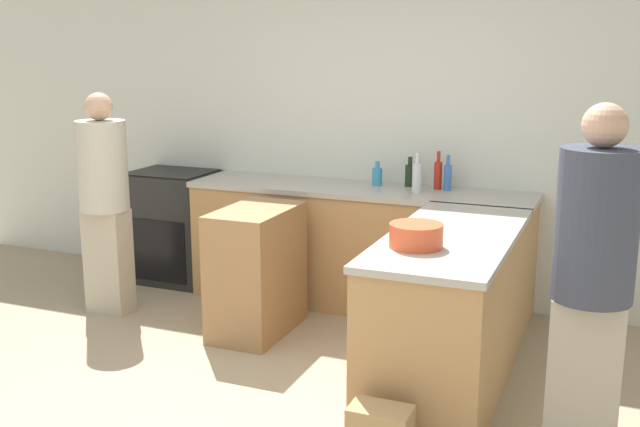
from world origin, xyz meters
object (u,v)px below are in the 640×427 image
at_px(water_bottle_blue, 448,177).
at_px(person_by_range, 104,197).
at_px(wine_bottle_dark, 410,175).
at_px(dish_soap_bottle, 377,176).
at_px(mixing_bowl, 416,236).
at_px(island_table, 257,271).
at_px(person_at_peninsula, 592,277).
at_px(vinegar_bottle_clear, 417,177).
at_px(range_oven, 173,226).
at_px(hot_sauce_bottle, 438,174).

height_order(water_bottle_blue, person_by_range, person_by_range).
relative_size(wine_bottle_dark, dish_soap_bottle, 1.21).
distance_m(mixing_bowl, person_by_range, 2.61).
xyz_separation_m(island_table, person_by_range, (-1.21, -0.06, 0.45)).
distance_m(mixing_bowl, person_at_peninsula, 0.93).
bearing_deg(dish_soap_bottle, vinegar_bottle_clear, -23.34).
relative_size(mixing_bowl, person_at_peninsula, 0.16).
xyz_separation_m(island_table, person_at_peninsula, (2.21, -0.93, 0.49)).
xyz_separation_m(mixing_bowl, wine_bottle_dark, (-0.51, 1.69, 0.03)).
distance_m(range_oven, mixing_bowl, 3.01).
height_order(vinegar_bottle_clear, hot_sauce_bottle, vinegar_bottle_clear).
xyz_separation_m(vinegar_bottle_clear, hot_sauce_bottle, (0.11, 0.18, -0.00)).
relative_size(hot_sauce_bottle, person_by_range, 0.17).
bearing_deg(dish_soap_bottle, hot_sauce_bottle, 3.80).
height_order(range_oven, person_by_range, person_by_range).
height_order(vinegar_bottle_clear, person_at_peninsula, person_at_peninsula).
bearing_deg(person_at_peninsula, person_by_range, 165.75).
distance_m(hot_sauce_bottle, person_by_range, 2.47).
relative_size(range_oven, wine_bottle_dark, 4.14).
bearing_deg(person_at_peninsula, range_oven, 152.88).
distance_m(vinegar_bottle_clear, hot_sauce_bottle, 0.21).
distance_m(mixing_bowl, water_bottle_blue, 1.65).
relative_size(hot_sauce_bottle, person_at_peninsula, 0.16).
xyz_separation_m(island_table, water_bottle_blue, (1.11, 0.94, 0.59)).
bearing_deg(hot_sauce_bottle, wine_bottle_dark, 172.29).
height_order(hot_sauce_bottle, person_by_range, person_by_range).
distance_m(island_table, person_by_range, 1.29).
distance_m(range_oven, hot_sauce_bottle, 2.33).
height_order(hot_sauce_bottle, water_bottle_blue, hot_sauce_bottle).
relative_size(wine_bottle_dark, water_bottle_blue, 0.86).
bearing_deg(island_table, wine_bottle_dark, 50.94).
bearing_deg(mixing_bowl, person_by_range, 165.90).
relative_size(vinegar_bottle_clear, wine_bottle_dark, 1.27).
xyz_separation_m(wine_bottle_dark, person_at_peninsula, (1.41, -1.93, -0.08)).
bearing_deg(vinegar_bottle_clear, range_oven, 178.77).
bearing_deg(hot_sauce_bottle, range_oven, -176.53).
relative_size(water_bottle_blue, dish_soap_bottle, 1.40).
bearing_deg(water_bottle_blue, mixing_bowl, -82.79).
bearing_deg(mixing_bowl, water_bottle_blue, 97.21).
distance_m(wine_bottle_dark, person_by_range, 2.28).
distance_m(mixing_bowl, vinegar_bottle_clear, 1.53).
bearing_deg(water_bottle_blue, person_at_peninsula, -59.47).
bearing_deg(range_oven, person_by_range, -89.22).
height_order(mixing_bowl, water_bottle_blue, water_bottle_blue).
distance_m(range_oven, vinegar_bottle_clear, 2.22).
height_order(island_table, water_bottle_blue, water_bottle_blue).
bearing_deg(dish_soap_bottle, person_at_peninsula, -48.57).
height_order(mixing_bowl, hot_sauce_bottle, hot_sauce_bottle).
distance_m(island_table, water_bottle_blue, 1.57).
xyz_separation_m(hot_sauce_bottle, person_by_range, (-2.24, -1.03, -0.15)).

